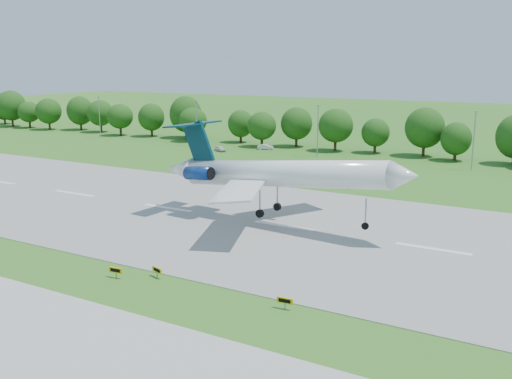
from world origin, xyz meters
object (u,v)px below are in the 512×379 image
(airliner, at_px, (270,172))
(taxi_sign_left, at_px, (116,270))
(service_vehicle_a, at_px, (265,147))
(service_vehicle_b, at_px, (220,149))

(airliner, height_order, taxi_sign_left, airliner)
(airliner, height_order, service_vehicle_a, airliner)
(airliner, relative_size, service_vehicle_a, 9.72)
(airliner, distance_m, service_vehicle_b, 67.76)
(taxi_sign_left, xyz_separation_m, service_vehicle_b, (-38.20, 78.28, -0.18))
(service_vehicle_a, xyz_separation_m, service_vehicle_b, (-8.41, -8.38, -0.00))
(taxi_sign_left, xyz_separation_m, service_vehicle_a, (-29.79, 86.65, -0.17))
(airliner, height_order, service_vehicle_b, airliner)
(airliner, bearing_deg, service_vehicle_a, 123.44)
(taxi_sign_left, height_order, service_vehicle_a, service_vehicle_a)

